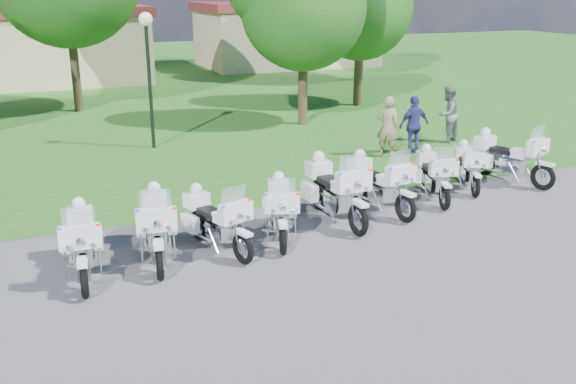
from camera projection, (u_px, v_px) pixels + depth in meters
name	position (u px, v px, depth m)	size (l,w,h in m)	color
ground	(327.00, 250.00, 13.27)	(100.00, 100.00, 0.00)	#57585D
grass_lawn	(129.00, 79.00, 37.10)	(100.00, 48.00, 0.01)	#285D1D
motorcycle_0	(82.00, 242.00, 11.97)	(0.87, 2.37, 1.59)	black
motorcycle_1	(157.00, 225.00, 12.70)	(1.05, 2.47, 1.66)	black
motorcycle_2	(216.00, 220.00, 13.14)	(1.18, 2.21, 1.53)	black
motorcycle_3	(280.00, 208.00, 13.79)	(1.21, 2.24, 1.56)	black
motorcycle_4	(335.00, 189.00, 14.76)	(0.92, 2.65, 1.78)	black
motorcycle_5	(378.00, 182.00, 15.46)	(1.04, 2.44, 1.65)	black
motorcycle_6	(434.00, 174.00, 16.33)	(1.15, 2.21, 1.52)	black
motorcycle_7	(468.00, 166.00, 17.21)	(1.20, 1.99, 1.42)	black
motorcycle_8	(509.00, 156.00, 17.71)	(1.33, 2.45, 1.70)	black
lamp_post	(147.00, 48.00, 20.51)	(0.44, 0.44, 4.41)	black
building_west	(12.00, 45.00, 35.23)	(14.56, 8.32, 4.10)	#C7B890
building_east	(286.00, 34.00, 43.00)	(11.44, 7.28, 4.10)	#C7B890
bystander_a	(388.00, 127.00, 20.18)	(0.70, 0.46, 1.93)	#9D826A
bystander_b	(447.00, 114.00, 22.04)	(0.94, 0.74, 1.94)	slate
bystander_c	(414.00, 125.00, 20.53)	(1.10, 0.46, 1.88)	navy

